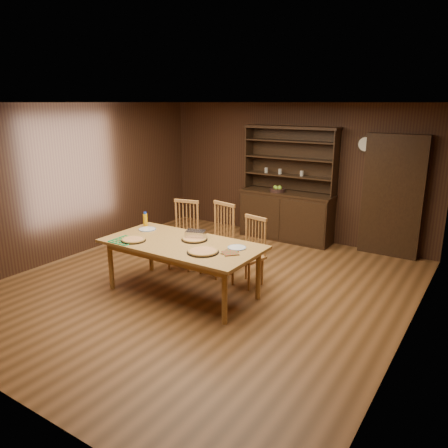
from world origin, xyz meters
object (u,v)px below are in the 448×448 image
Objects in this scene: chair_center at (220,236)px; chair_left at (184,232)px; china_hutch at (287,209)px; juice_bottle at (145,219)px; chair_right at (251,249)px; dining_table at (182,247)px.

chair_left is at bearing -163.25° from chair_center.
china_hutch reaches higher than juice_bottle.
chair_right reaches higher than juice_bottle.
juice_bottle is (-1.11, -2.75, 0.26)m from china_hutch.
chair_right is 1.71m from juice_bottle.
chair_center is 5.06× the size of juice_bottle.
juice_bottle is at bearing -152.39° from chair_right.
juice_bottle is at bearing -138.20° from chair_center.
chair_left reaches higher than chair_right.
china_hutch reaches higher than chair_center.
chair_center is 1.10× the size of chair_right.
chair_left is (-0.76, -2.23, -0.02)m from china_hutch.
china_hutch is 2.98m from juice_bottle.
juice_bottle is (-0.99, -0.58, 0.26)m from chair_center.
dining_table is 1.07m from juice_bottle.
chair_center is at bearing 30.19° from juice_bottle.
chair_right is at bearing 53.05° from dining_table.
chair_center is 0.63m from chair_right.
china_hutch reaches higher than dining_table.
chair_left is 0.97× the size of chair_center.
chair_center is at bearing 89.93° from dining_table.
chair_center is at bearing -7.65° from chair_left.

